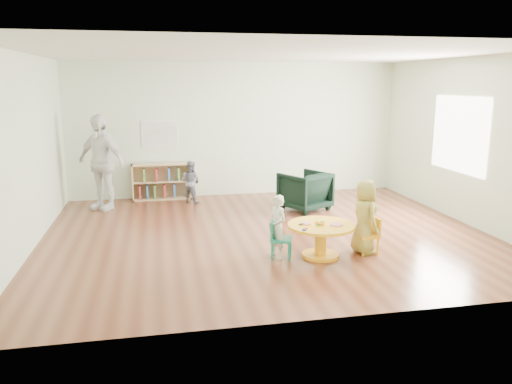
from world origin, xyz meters
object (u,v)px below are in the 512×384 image
(activity_table, at_px, (321,234))
(toddler, at_px, (191,182))
(kid_chair_right, at_px, (370,234))
(bookshelf, at_px, (161,182))
(child_left, at_px, (277,227))
(armchair, at_px, (305,191))
(kid_chair_left, at_px, (279,238))
(child_right, at_px, (365,217))
(adult_caretaker, at_px, (101,162))

(activity_table, distance_m, toddler, 3.89)
(kid_chair_right, bearing_deg, bookshelf, 32.11)
(kid_chair_right, height_order, child_left, child_left)
(activity_table, relative_size, armchair, 1.16)
(activity_table, distance_m, kid_chair_left, 0.59)
(armchair, xyz_separation_m, child_right, (0.11, -2.53, 0.16))
(activity_table, relative_size, bookshelf, 0.78)
(activity_table, relative_size, kid_chair_right, 1.80)
(child_left, relative_size, adult_caretaker, 0.49)
(activity_table, bearing_deg, child_right, 3.10)
(bookshelf, bearing_deg, child_right, -55.29)
(child_left, bearing_deg, armchair, 132.07)
(child_left, distance_m, toddler, 3.62)
(kid_chair_left, xyz_separation_m, toddler, (-0.96, 3.49, 0.14))
(activity_table, bearing_deg, toddler, 113.39)
(armchair, relative_size, child_left, 0.91)
(armchair, height_order, child_left, child_left)
(bookshelf, relative_size, armchair, 1.49)
(bookshelf, distance_m, child_left, 4.25)
(kid_chair_left, height_order, child_right, child_right)
(armchair, distance_m, child_right, 2.54)
(toddler, distance_m, adult_caretaker, 1.76)
(toddler, bearing_deg, kid_chair_left, 142.65)
(kid_chair_right, relative_size, bookshelf, 0.43)
(kid_chair_right, distance_m, child_left, 1.35)
(child_left, xyz_separation_m, adult_caretaker, (-2.62, 3.32, 0.46))
(bookshelf, height_order, adult_caretaker, adult_caretaker)
(kid_chair_right, distance_m, toddler, 4.23)
(activity_table, xyz_separation_m, armchair, (0.54, 2.57, 0.04))
(toddler, bearing_deg, adult_caretaker, 43.42)
(toddler, bearing_deg, child_left, 142.24)
(kid_chair_left, bearing_deg, child_right, 108.41)
(activity_table, xyz_separation_m, kid_chair_right, (0.73, 0.01, -0.04))
(bookshelf, xyz_separation_m, toddler, (0.58, -0.47, 0.06))
(toddler, bearing_deg, child_right, 159.09)
(armchair, height_order, toddler, toddler)
(armchair, distance_m, toddler, 2.32)
(bookshelf, height_order, child_left, child_left)
(bookshelf, height_order, child_right, child_right)
(kid_chair_left, bearing_deg, activity_table, 102.65)
(toddler, xyz_separation_m, adult_caretaker, (-1.69, -0.18, 0.48))
(activity_table, bearing_deg, adult_caretaker, 133.64)
(adult_caretaker, bearing_deg, toddler, 43.29)
(toddler, bearing_deg, activity_table, 150.64)
(kid_chair_right, xyz_separation_m, adult_caretaker, (-3.96, 3.38, 0.63))
(kid_chair_left, height_order, kid_chair_right, kid_chair_left)
(activity_table, xyz_separation_m, bookshelf, (-2.12, 4.04, 0.04))
(kid_chair_right, distance_m, bookshelf, 4.94)
(child_right, bearing_deg, kid_chair_right, -114.85)
(child_left, relative_size, toddler, 1.04)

